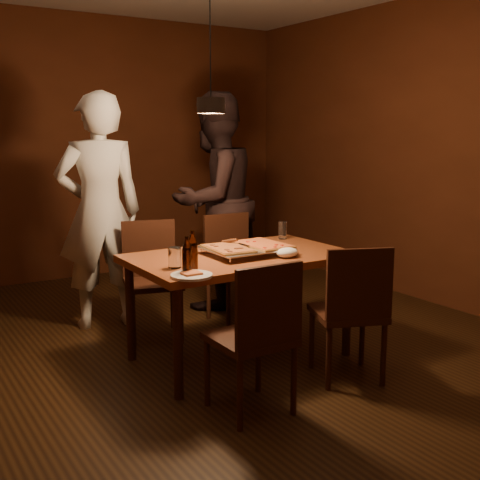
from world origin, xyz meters
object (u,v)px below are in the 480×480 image
chair_near_right (353,301)px  diner_white (100,212)px  plate_slice (192,275)px  pendant_lamp (211,104)px  pizza_tray (246,251)px  beer_bottle_a (187,255)px  chair_far_left (151,268)px  diner_dark (214,201)px  dining_table (240,265)px  beer_bottle_b (193,250)px  chair_far_right (232,257)px  chair_near_left (258,325)px

chair_near_right → diner_white: (-0.94, 1.95, 0.41)m
plate_slice → pendant_lamp: size_ratio=0.22×
pizza_tray → beer_bottle_a: (-0.60, -0.28, 0.09)m
chair_far_left → pizza_tray: chair_far_left is taller
diner_dark → pendant_lamp: size_ratio=1.75×
dining_table → pendant_lamp: size_ratio=1.36×
chair_far_left → pendant_lamp: pendant_lamp is taller
diner_dark → beer_bottle_a: bearing=36.8°
chair_far_left → pizza_tray: size_ratio=0.94×
chair_far_left → diner_dark: diner_dark is taller
dining_table → beer_bottle_a: bearing=-152.1°
beer_bottle_b → pendant_lamp: bearing=39.5°
chair_far_left → beer_bottle_a: (-0.24, -1.10, 0.33)m
chair_far_right → pendant_lamp: bearing=54.3°
chair_near_right → beer_bottle_a: size_ratio=2.44×
diner_white → plate_slice: bearing=98.7°
chair_far_right → diner_dark: (0.08, 0.44, 0.43)m
beer_bottle_b → beer_bottle_a: bearing=-139.4°
dining_table → chair_far_right: chair_far_right is taller
chair_near_left → beer_bottle_b: bearing=100.5°
beer_bottle_a → pendant_lamp: (0.33, 0.27, 0.90)m
chair_far_left → chair_far_right: size_ratio=1.07×
diner_dark → pendant_lamp: (-0.74, -1.26, 0.80)m
chair_near_right → diner_white: size_ratio=0.29×
dining_table → beer_bottle_b: bearing=-154.2°
chair_far_right → beer_bottle_b: 1.42m
diner_dark → pendant_lamp: pendant_lamp is taller
pizza_tray → plate_slice: size_ratio=2.23×
chair_far_right → beer_bottle_b: bearing=51.5°
beer_bottle_b → diner_dark: (0.99, 1.47, 0.09)m
chair_far_right → plate_slice: 1.57m
diner_white → dining_table: bearing=124.3°
chair_near_right → plate_slice: (-0.96, 0.34, 0.22)m
chair_far_left → beer_bottle_b: size_ratio=2.11×
pendant_lamp → beer_bottle_b: bearing=-140.5°
dining_table → chair_near_right: 0.84m
chair_near_right → diner_dark: diner_dark is taller
pizza_tray → plate_slice: bearing=-143.8°
chair_far_right → pizza_tray: size_ratio=0.88×
chair_near_left → diner_white: bearing=95.1°
beer_bottle_b → diner_white: 1.46m
pendant_lamp → chair_far_left: bearing=95.6°
chair_far_right → beer_bottle_b: size_ratio=1.97×
chair_far_right → chair_near_left: 1.79m
pendant_lamp → chair_near_left: bearing=-101.0°
chair_near_right → beer_bottle_b: (-0.87, 0.50, 0.34)m
chair_far_left → plate_slice: bearing=93.0°
pizza_tray → beer_bottle_a: bearing=-150.1°
chair_near_left → beer_bottle_a: beer_bottle_a is taller
chair_near_left → dining_table: bearing=64.3°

